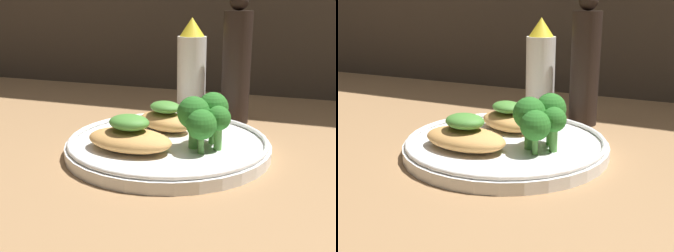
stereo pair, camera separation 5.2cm
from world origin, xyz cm
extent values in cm
cube|color=#936D47|center=(0.00, 0.00, -0.50)|extent=(180.00, 180.00, 1.00)
cylinder|color=white|center=(0.00, 0.00, 0.70)|extent=(25.32, 25.32, 1.40)
torus|color=white|center=(0.00, 0.00, 1.70)|extent=(24.72, 24.72, 0.60)
ellipsoid|color=tan|center=(-3.13, -4.52, 2.64)|extent=(10.96, 7.05, 2.49)
ellipsoid|color=#478433|center=(-3.13, -4.52, 4.78)|extent=(5.16, 4.27, 1.78)
ellipsoid|color=tan|center=(-2.00, 4.54, 2.61)|extent=(9.71, 8.11, 2.42)
ellipsoid|color=#478433|center=(-2.00, 4.54, 4.59)|extent=(5.64, 5.18, 1.53)
cylinder|color=#569942|center=(6.50, -0.89, 2.81)|extent=(0.95, 0.95, 2.82)
sphere|color=#286B23|center=(6.50, -0.89, 5.23)|extent=(2.89, 2.89, 2.89)
cylinder|color=#569942|center=(5.33, 1.17, 3.01)|extent=(0.85, 0.85, 3.22)
sphere|color=#286B23|center=(5.33, 1.17, 5.92)|extent=(3.73, 3.73, 3.73)
cylinder|color=#569942|center=(3.62, -1.26, 2.88)|extent=(1.08, 1.08, 2.96)
sphere|color=#286B23|center=(3.62, -1.26, 5.72)|extent=(3.87, 3.87, 3.87)
cylinder|color=#569942|center=(4.98, -2.75, 2.50)|extent=(0.71, 0.71, 2.20)
sphere|color=#286B23|center=(4.98, -2.75, 4.83)|extent=(3.50, 3.50, 3.50)
cylinder|color=white|center=(-2.05, 16.66, 6.51)|extent=(4.54, 4.54, 13.01)
cone|color=yellow|center=(-2.05, 16.66, 14.44)|extent=(3.86, 3.86, 2.86)
cylinder|color=black|center=(5.03, 16.66, 8.43)|extent=(4.30, 4.30, 16.87)
sphere|color=black|center=(5.03, 16.66, 18.27)|extent=(2.80, 2.80, 2.80)
camera|label=1|loc=(16.82, -46.79, 18.04)|focal=45.00mm
camera|label=2|loc=(21.59, -44.78, 18.04)|focal=45.00mm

